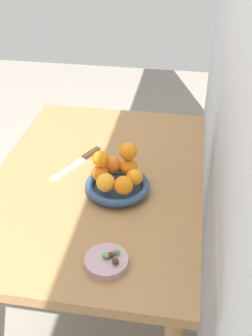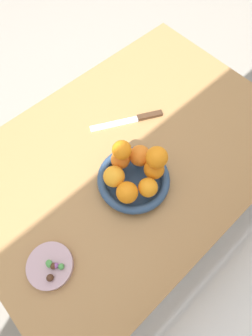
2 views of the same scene
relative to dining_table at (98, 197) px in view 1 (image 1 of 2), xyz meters
name	(u,v)px [view 1 (image 1 of 2)]	position (x,y,z in m)	size (l,w,h in m)	color
ground_plane	(104,308)	(0.00, 0.00, -0.65)	(6.00, 6.00, 0.00)	gray
wall_back	(249,45)	(0.00, 0.46, 0.60)	(4.00, 0.05, 2.50)	silver
dining_table	(98,197)	(0.00, 0.00, 0.00)	(1.10, 0.76, 0.74)	#9E7042
fruit_bowl	(118,186)	(0.07, 0.09, 0.11)	(0.22, 0.22, 0.04)	navy
candy_dish	(106,261)	(0.40, 0.12, 0.10)	(0.12, 0.12, 0.02)	#B28C99
orange_0	(129,167)	(0.02, 0.12, 0.16)	(0.06, 0.06, 0.06)	orange
orange_1	(112,165)	(0.02, 0.06, 0.16)	(0.06, 0.06, 0.06)	orange
orange_2	(100,173)	(0.07, 0.03, 0.16)	(0.06, 0.06, 0.06)	orange
orange_3	(106,182)	(0.12, 0.06, 0.16)	(0.06, 0.06, 0.06)	orange
orange_4	(124,185)	(0.12, 0.12, 0.16)	(0.06, 0.06, 0.06)	orange
orange_5	(135,177)	(0.07, 0.15, 0.16)	(0.06, 0.06, 0.06)	orange
orange_6	(128,151)	(0.01, 0.11, 0.22)	(0.06, 0.06, 0.06)	orange
orange_7	(101,159)	(0.06, 0.03, 0.21)	(0.06, 0.06, 0.06)	orange
candy_ball_0	(112,254)	(0.39, 0.13, 0.12)	(0.02, 0.02, 0.02)	#8C4C99
candy_ball_1	(105,255)	(0.40, 0.11, 0.12)	(0.02, 0.02, 0.02)	#4C9947
candy_ball_2	(115,261)	(0.42, 0.15, 0.12)	(0.02, 0.02, 0.02)	#472819
candy_ball_3	(111,255)	(0.39, 0.13, 0.12)	(0.02, 0.02, 0.02)	#472819
candy_ball_4	(107,256)	(0.40, 0.12, 0.12)	(0.02, 0.02, 0.02)	#4C9947
candy_ball_5	(117,252)	(0.38, 0.14, 0.12)	(0.02, 0.02, 0.02)	#4C9947
knife	(81,160)	(-0.09, -0.09, 0.09)	(0.24, 0.14, 0.01)	#3F2819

